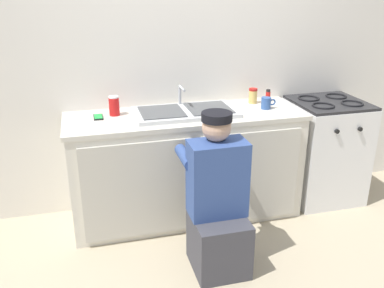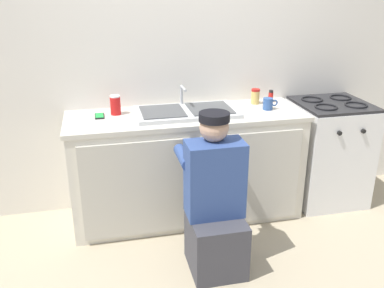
{
  "view_description": "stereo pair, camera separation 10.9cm",
  "coord_description": "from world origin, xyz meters",
  "px_view_note": "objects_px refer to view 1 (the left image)",
  "views": [
    {
      "loc": [
        -0.78,
        -2.83,
        1.9
      ],
      "look_at": [
        0.0,
        0.1,
        0.72
      ],
      "focal_mm": 40.0,
      "sensor_mm": 36.0,
      "label": 1
    },
    {
      "loc": [
        -0.67,
        -2.85,
        1.9
      ],
      "look_at": [
        0.0,
        0.1,
        0.72
      ],
      "focal_mm": 40.0,
      "sensor_mm": 36.0,
      "label": 2
    }
  ],
  "objects_px": {
    "spice_bottle_red": "(268,96)",
    "coffee_mug": "(266,103)",
    "soda_cup_red": "(114,106)",
    "condiment_jar": "(253,96)",
    "cell_phone": "(98,117)",
    "sink_double_basin": "(185,112)",
    "plumber_person": "(218,207)",
    "stove_range": "(324,150)"
  },
  "relations": [
    {
      "from": "spice_bottle_red",
      "to": "coffee_mug",
      "type": "bearing_deg",
      "value": -117.65
    },
    {
      "from": "soda_cup_red",
      "to": "condiment_jar",
      "type": "distance_m",
      "value": 1.17
    },
    {
      "from": "coffee_mug",
      "to": "cell_phone",
      "type": "height_order",
      "value": "coffee_mug"
    },
    {
      "from": "soda_cup_red",
      "to": "spice_bottle_red",
      "type": "xyz_separation_m",
      "value": [
        1.32,
        0.06,
        -0.02
      ]
    },
    {
      "from": "condiment_jar",
      "to": "spice_bottle_red",
      "type": "relative_size",
      "value": 1.22
    },
    {
      "from": "sink_double_basin",
      "to": "coffee_mug",
      "type": "xyz_separation_m",
      "value": [
        0.67,
        -0.03,
        0.03
      ]
    },
    {
      "from": "condiment_jar",
      "to": "plumber_person",
      "type": "bearing_deg",
      "value": -123.78
    },
    {
      "from": "sink_double_basin",
      "to": "cell_phone",
      "type": "relative_size",
      "value": 5.71
    },
    {
      "from": "spice_bottle_red",
      "to": "cell_phone",
      "type": "distance_m",
      "value": 1.45
    },
    {
      "from": "spice_bottle_red",
      "to": "sink_double_basin",
      "type": "bearing_deg",
      "value": -167.62
    },
    {
      "from": "stove_range",
      "to": "spice_bottle_red",
      "type": "relative_size",
      "value": 8.76
    },
    {
      "from": "stove_range",
      "to": "cell_phone",
      "type": "height_order",
      "value": "stove_range"
    },
    {
      "from": "stove_range",
      "to": "sink_double_basin",
      "type": "bearing_deg",
      "value": 179.9
    },
    {
      "from": "sink_double_basin",
      "to": "soda_cup_red",
      "type": "bearing_deg",
      "value": 168.61
    },
    {
      "from": "stove_range",
      "to": "condiment_jar",
      "type": "bearing_deg",
      "value": 166.5
    },
    {
      "from": "soda_cup_red",
      "to": "spice_bottle_red",
      "type": "height_order",
      "value": "soda_cup_red"
    },
    {
      "from": "soda_cup_red",
      "to": "cell_phone",
      "type": "relative_size",
      "value": 1.09
    },
    {
      "from": "plumber_person",
      "to": "soda_cup_red",
      "type": "height_order",
      "value": "plumber_person"
    },
    {
      "from": "soda_cup_red",
      "to": "condiment_jar",
      "type": "height_order",
      "value": "soda_cup_red"
    },
    {
      "from": "plumber_person",
      "to": "spice_bottle_red",
      "type": "bearing_deg",
      "value": 50.67
    },
    {
      "from": "sink_double_basin",
      "to": "coffee_mug",
      "type": "distance_m",
      "value": 0.67
    },
    {
      "from": "sink_double_basin",
      "to": "spice_bottle_red",
      "type": "height_order",
      "value": "sink_double_basin"
    },
    {
      "from": "sink_double_basin",
      "to": "spice_bottle_red",
      "type": "relative_size",
      "value": 7.62
    },
    {
      "from": "sink_double_basin",
      "to": "plumber_person",
      "type": "relative_size",
      "value": 0.72
    },
    {
      "from": "plumber_person",
      "to": "condiment_jar",
      "type": "bearing_deg",
      "value": 56.22
    },
    {
      "from": "condiment_jar",
      "to": "cell_phone",
      "type": "height_order",
      "value": "condiment_jar"
    },
    {
      "from": "plumber_person",
      "to": "coffee_mug",
      "type": "xyz_separation_m",
      "value": [
        0.64,
        0.7,
        0.48
      ]
    },
    {
      "from": "coffee_mug",
      "to": "soda_cup_red",
      "type": "bearing_deg",
      "value": 173.44
    },
    {
      "from": "coffee_mug",
      "to": "condiment_jar",
      "type": "xyz_separation_m",
      "value": [
        -0.04,
        0.18,
        0.02
      ]
    },
    {
      "from": "cell_phone",
      "to": "coffee_mug",
      "type": "bearing_deg",
      "value": -4.58
    },
    {
      "from": "soda_cup_red",
      "to": "cell_phone",
      "type": "bearing_deg",
      "value": -165.92
    },
    {
      "from": "condiment_jar",
      "to": "spice_bottle_red",
      "type": "bearing_deg",
      "value": 6.75
    },
    {
      "from": "soda_cup_red",
      "to": "sink_double_basin",
      "type": "bearing_deg",
      "value": -11.39
    },
    {
      "from": "plumber_person",
      "to": "spice_bottle_red",
      "type": "relative_size",
      "value": 10.52
    },
    {
      "from": "condiment_jar",
      "to": "cell_phone",
      "type": "bearing_deg",
      "value": -176.64
    },
    {
      "from": "plumber_person",
      "to": "condiment_jar",
      "type": "relative_size",
      "value": 8.63
    },
    {
      "from": "sink_double_basin",
      "to": "plumber_person",
      "type": "xyz_separation_m",
      "value": [
        0.04,
        -0.73,
        -0.45
      ]
    },
    {
      "from": "soda_cup_red",
      "to": "cell_phone",
      "type": "height_order",
      "value": "soda_cup_red"
    },
    {
      "from": "plumber_person",
      "to": "condiment_jar",
      "type": "xyz_separation_m",
      "value": [
        0.59,
        0.89,
        0.5
      ]
    },
    {
      "from": "coffee_mug",
      "to": "spice_bottle_red",
      "type": "distance_m",
      "value": 0.23
    },
    {
      "from": "stove_range",
      "to": "plumber_person",
      "type": "relative_size",
      "value": 0.83
    },
    {
      "from": "coffee_mug",
      "to": "cell_phone",
      "type": "distance_m",
      "value": 1.35
    }
  ]
}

